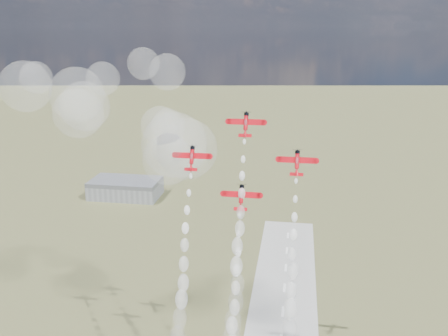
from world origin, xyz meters
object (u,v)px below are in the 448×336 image
plane_left (192,158)px  plane_right (297,162)px  hangar (126,188)px  plane_slot (241,197)px  plane_lead (246,124)px

plane_left → plane_right: 32.07m
hangar → plane_right: size_ratio=4.49×
plane_left → plane_slot: bearing=-16.8°
plane_left → plane_slot: plane_left is taller
hangar → plane_left: plane_left is taller
plane_lead → plane_right: (16.04, -4.85, -10.12)m
plane_lead → plane_right: plane_lead is taller
plane_left → plane_slot: 19.58m
hangar → plane_slot: bearing=-59.4°
plane_lead → plane_slot: size_ratio=1.00×
plane_lead → plane_slot: bearing=-90.0°
plane_right → plane_left: bearing=180.0°
plane_lead → hangar: bearing=122.0°
hangar → plane_slot: 220.00m
plane_left → plane_right: bearing=0.0°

